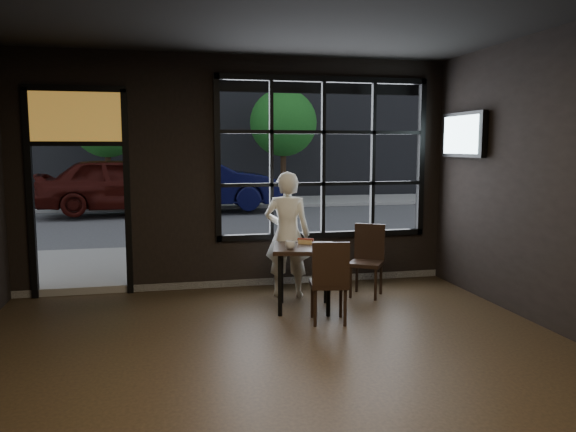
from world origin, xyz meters
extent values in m
cube|color=black|center=(0.00, 0.00, -0.01)|extent=(6.00, 7.00, 0.02)
cube|color=black|center=(1.20, 3.50, 1.80)|extent=(3.06, 0.12, 2.28)
cube|color=orange|center=(-2.10, 3.50, 2.35)|extent=(1.20, 0.06, 0.70)
cube|color=#545456|center=(0.00, 24.00, -0.02)|extent=(60.00, 41.00, 0.04)
cube|color=#5B5956|center=(0.00, 23.00, 7.50)|extent=(28.00, 12.00, 15.00)
cube|color=black|center=(0.60, 2.22, 0.39)|extent=(0.87, 0.87, 0.78)
cube|color=black|center=(0.75, 1.68, 0.47)|extent=(0.47, 0.47, 0.94)
cube|color=black|center=(1.55, 2.64, 0.47)|extent=(0.56, 0.56, 0.94)
imported|color=white|center=(0.54, 2.87, 0.82)|extent=(0.70, 0.58, 1.65)
imported|color=silver|center=(0.40, 2.09, 0.82)|extent=(0.16, 0.16, 0.10)
cube|color=black|center=(2.93, 2.70, 2.12)|extent=(0.12, 1.03, 0.60)
imported|color=black|center=(-0.03, 12.63, 0.90)|extent=(4.88, 1.77, 1.60)
imported|color=#340B07|center=(-2.17, 12.39, 0.90)|extent=(4.78, 2.16, 1.59)
cylinder|color=#332114|center=(-2.81, 15.25, 1.04)|extent=(0.19, 0.19, 2.09)
sphere|color=#236F22|center=(-2.81, 15.25, 2.75)|extent=(2.28, 2.28, 2.28)
cylinder|color=#332114|center=(3.04, 14.91, 1.06)|extent=(0.19, 0.19, 2.11)
sphere|color=#2B4F1F|center=(3.04, 14.91, 2.78)|extent=(2.31, 2.31, 2.31)
camera|label=1|loc=(-1.02, -4.21, 1.96)|focal=35.00mm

